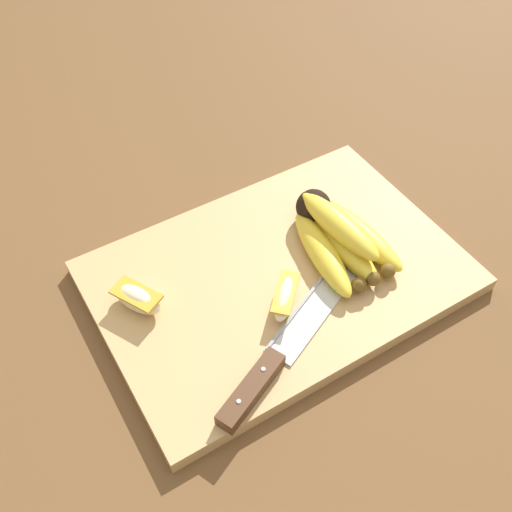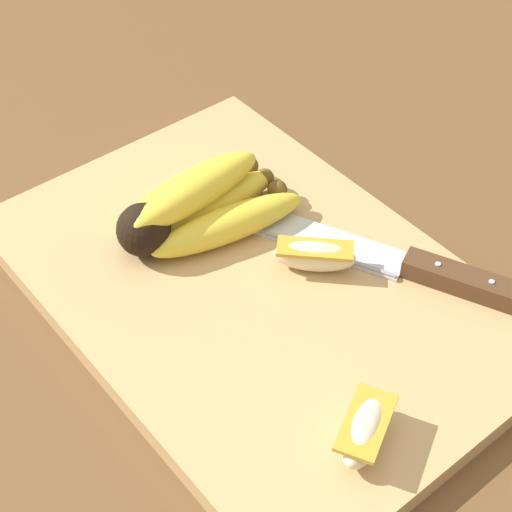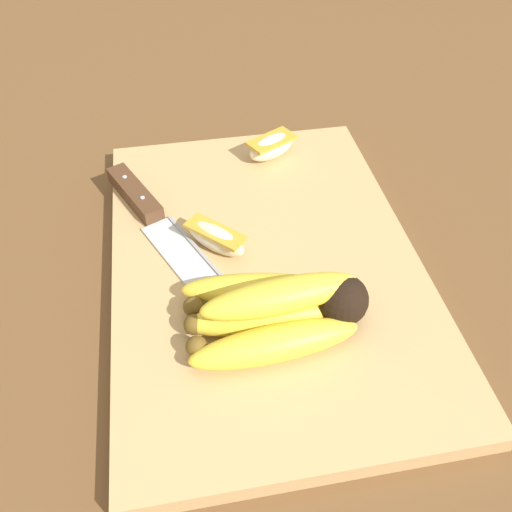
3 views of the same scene
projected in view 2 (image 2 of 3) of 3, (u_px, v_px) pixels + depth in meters
ground_plane at (268, 288)px, 0.73m from camera, size 6.00×6.00×0.00m
cutting_board at (255, 288)px, 0.72m from camera, size 0.45×0.30×0.02m
banana_bunch at (196, 207)px, 0.74m from camera, size 0.11×0.16×0.06m
chefs_knife at (406, 265)px, 0.71m from camera, size 0.27×0.14×0.02m
apple_wedge_near at (365, 430)px, 0.59m from camera, size 0.05×0.07×0.03m
apple_wedge_middle at (315, 256)px, 0.71m from camera, size 0.06×0.06×0.03m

